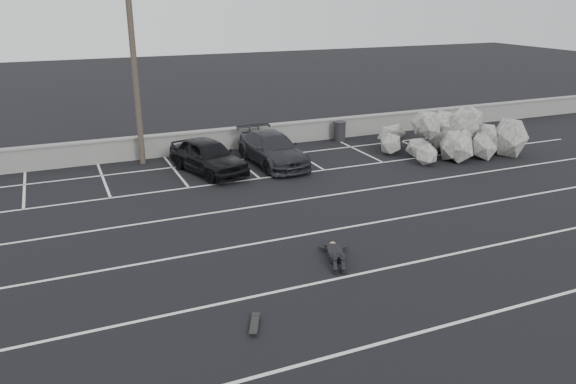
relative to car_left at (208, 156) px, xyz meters
name	(u,v)px	position (x,y,z in m)	size (l,w,h in m)	color
ground	(342,278)	(0.73, -10.67, -0.74)	(120.00, 120.00, 0.00)	black
seawall	(204,141)	(0.73, 3.33, -0.19)	(50.00, 0.45, 1.06)	gray
stall_lines	(278,221)	(0.65, -6.26, -0.73)	(36.00, 20.05, 0.01)	silver
car_left	(208,156)	(0.00, 0.00, 0.00)	(1.74, 4.32, 1.47)	black
car_right	(273,149)	(3.01, 0.10, -0.04)	(1.95, 4.80, 1.39)	#232328
utility_pole	(133,52)	(-2.36, 2.53, 4.19)	(1.30, 0.26, 9.72)	#4C4238
trash_bin	(340,131)	(7.79, 2.67, -0.22)	(0.69, 0.69, 1.02)	black
riprap_pile	(458,141)	(11.84, -1.72, -0.15)	(6.87, 4.89, 1.49)	#A6A39B
person	(335,249)	(1.18, -9.39, -0.51)	(1.65, 2.46, 0.46)	black
skateboard	(254,324)	(-2.26, -11.97, -0.67)	(0.48, 0.74, 0.09)	black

